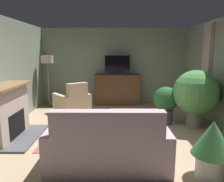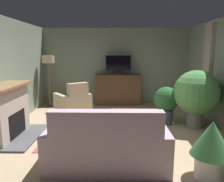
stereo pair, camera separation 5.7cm
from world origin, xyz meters
The scene contains 17 objects.
ground_plane centered at (0.00, 0.00, -0.02)m, with size 5.82×7.56×0.04m, color tan.
wall_back centered at (0.00, 3.53, 1.35)m, with size 5.82×0.10×2.70m, color gray.
curtain_panel_far centered at (2.55, 1.59, 1.49)m, with size 0.10×0.44×2.27m, color #B2A393.
rug_central centered at (-0.40, 0.07, 0.01)m, with size 2.28×1.60×0.01m, color #9E474C.
fireplace centered at (-2.33, 0.02, 0.56)m, with size 0.93×1.53×1.18m.
tv_cabinet centered at (0.10, 3.18, 0.52)m, with size 1.59×0.46×1.08m.
television centered at (0.10, 3.12, 1.43)m, with size 0.87×0.20×0.67m.
coffee_table centered at (-0.16, 0.00, 0.40)m, with size 0.89×0.56×0.46m.
tv_remote centered at (-0.15, 0.04, 0.47)m, with size 0.17×0.05×0.02m, color black.
folded_newspaper centered at (0.03, 0.09, 0.46)m, with size 0.30×0.22×0.01m, color silver.
sofa_floral centered at (-0.11, -1.21, 0.34)m, with size 1.97×0.89×1.04m.
armchair_in_far_corner centered at (-1.29, 2.01, 0.31)m, with size 1.25×1.26×0.97m.
potted_plant_leafy_by_curtain centered at (2.00, 0.79, 0.85)m, with size 1.10×1.10×1.43m.
potted_plant_on_hearth_side centered at (1.33, 1.06, 0.57)m, with size 0.63×0.63×0.98m.
potted_plant_small_fern_corner centered at (1.44, -1.47, 0.51)m, with size 0.61×0.61×0.89m.
cat centered at (-1.08, 0.46, 0.09)m, with size 0.31×0.69×0.19m.
floor_lamp centered at (-2.25, 2.82, 1.50)m, with size 0.41×0.41×1.74m.
Camera 1 is at (-0.01, -4.53, 1.88)m, focal length 35.18 mm.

